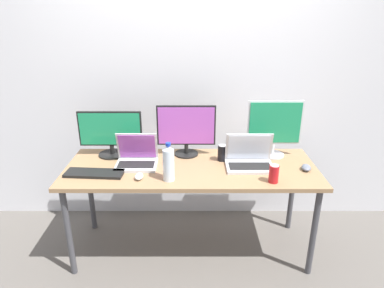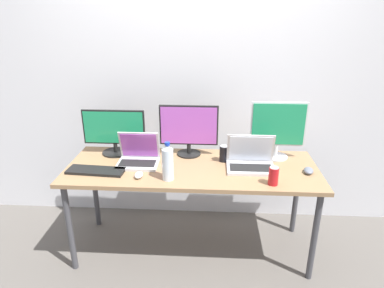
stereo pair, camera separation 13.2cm
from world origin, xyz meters
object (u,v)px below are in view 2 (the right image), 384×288
monitor_left (114,131)px  laptop_silver (138,156)px  laptop_secondary (251,160)px  mouse_by_laptop (309,171)px  monitor_right (278,128)px  work_desk (192,174)px  soda_can_by_laptop (224,154)px  keyboard_main (96,171)px  mouse_by_keyboard (139,175)px  soda_can_near_keyboard (274,176)px  monitor_center (189,129)px  water_bottle (168,163)px

monitor_left → laptop_silver: (0.23, -0.18, -0.13)m
laptop_secondary → mouse_by_laptop: size_ratio=3.38×
monitor_right → work_desk: bearing=-162.1°
laptop_silver → laptop_secondary: 0.84m
laptop_secondary → soda_can_by_laptop: (-0.19, 0.10, 0.01)m
monitor_right → keyboard_main: bearing=-165.5°
work_desk → mouse_by_keyboard: 0.42m
work_desk → soda_can_by_laptop: bearing=25.2°
laptop_secondary → soda_can_by_laptop: bearing=152.2°
laptop_silver → soda_can_near_keyboard: bearing=-16.3°
monitor_center → water_bottle: 0.46m
keyboard_main → mouse_by_keyboard: size_ratio=4.45×
mouse_by_keyboard → mouse_by_laptop: 1.21m
monitor_center → soda_can_by_laptop: 0.34m
monitor_center → mouse_by_laptop: (0.88, -0.28, -0.20)m
water_bottle → soda_can_near_keyboard: bearing=-2.6°
keyboard_main → water_bottle: bearing=-4.4°
laptop_secondary → work_desk: bearing=-178.8°
water_bottle → soda_can_by_laptop: size_ratio=2.17×
work_desk → laptop_silver: size_ratio=6.12×
monitor_right → laptop_silver: size_ratio=1.48×
monitor_center → laptop_secondary: monitor_center is taller
laptop_secondary → mouse_by_keyboard: bearing=-165.2°
monitor_left → soda_can_by_laptop: (0.87, -0.11, -0.13)m
monitor_right → laptop_silver: bearing=-170.7°
work_desk → laptop_silver: (-0.41, 0.04, 0.12)m
monitor_right → soda_can_near_keyboard: monitor_right is taller
laptop_secondary → water_bottle: bearing=-158.9°
monitor_center → monitor_right: monitor_right is taller
mouse_by_laptop → soda_can_by_laptop: 0.63m
mouse_by_keyboard → mouse_by_laptop: mouse_by_laptop is taller
work_desk → water_bottle: (-0.15, -0.22, 0.19)m
laptop_silver → laptop_secondary: laptop_secondary is taller
monitor_left → laptop_secondary: 1.09m
soda_can_by_laptop → soda_can_near_keyboard: bearing=-48.3°
work_desk → water_bottle: 0.32m
soda_can_near_keyboard → work_desk: bearing=156.1°
monitor_left → monitor_center: monitor_center is taller
mouse_by_keyboard → work_desk: bearing=31.6°
keyboard_main → mouse_by_keyboard: bearing=-7.0°
keyboard_main → soda_can_by_laptop: (0.92, 0.25, 0.05)m
laptop_secondary → water_bottle: 0.63m
soda_can_near_keyboard → soda_can_by_laptop: 0.48m
work_desk → monitor_left: size_ratio=3.76×
work_desk → monitor_right: bearing=17.9°
mouse_by_laptop → soda_can_near_keyboard: bearing=-134.7°
work_desk → mouse_by_keyboard: mouse_by_keyboard is taller
mouse_by_keyboard → water_bottle: size_ratio=0.34×
monitor_left → mouse_by_laptop: size_ratio=4.84×
keyboard_main → water_bottle: 0.55m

